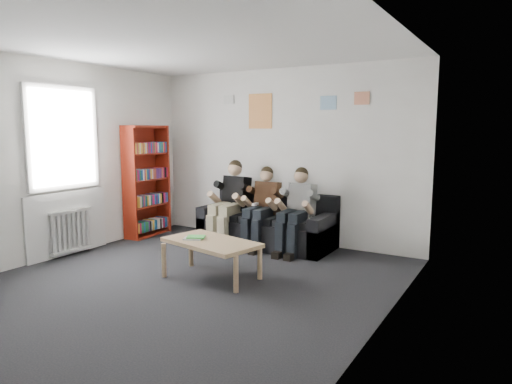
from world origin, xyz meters
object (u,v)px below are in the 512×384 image
at_px(bookshelf, 147,181).
at_px(person_middle, 261,208).
at_px(person_left, 229,203).
at_px(coffee_table, 211,245).
at_px(person_right, 296,211).
at_px(sofa, 267,226).

height_order(bookshelf, person_middle, bookshelf).
relative_size(bookshelf, person_left, 1.42).
bearing_deg(coffee_table, person_middle, 97.33).
xyz_separation_m(person_left, person_middle, (0.57, 0.00, -0.03)).
relative_size(person_left, person_middle, 1.06).
xyz_separation_m(person_left, person_right, (1.14, 0.00, -0.02)).
relative_size(sofa, person_middle, 1.69).
distance_m(sofa, person_middle, 0.37).
bearing_deg(person_right, sofa, 164.71).
distance_m(coffee_table, person_middle, 1.56).
bearing_deg(sofa, bookshelf, -167.42).
bearing_deg(coffee_table, person_right, 76.28).
distance_m(bookshelf, coffee_table, 2.62).
relative_size(sofa, bookshelf, 1.12).
height_order(sofa, person_left, person_left).
xyz_separation_m(person_middle, person_right, (0.57, -0.00, 0.01)).
height_order(sofa, person_middle, person_middle).
bearing_deg(bookshelf, sofa, 7.66).
relative_size(bookshelf, coffee_table, 1.59).
relative_size(coffee_table, person_left, 0.89).
relative_size(person_middle, person_right, 0.99).
bearing_deg(sofa, person_right, -18.38).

